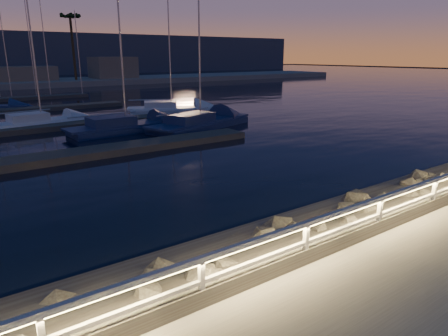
{
  "coord_description": "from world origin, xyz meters",
  "views": [
    {
      "loc": [
        -5.75,
        -6.03,
        4.9
      ],
      "look_at": [
        1.41,
        4.0,
        1.39
      ],
      "focal_mm": 32.0,
      "sensor_mm": 36.0,
      "label": 1
    }
  ],
  "objects_px": {
    "sailboat_j": "(39,122)",
    "guard_rail": "(273,244)",
    "sailboat_c": "(123,126)",
    "sailboat_h": "(198,122)",
    "sailboat_l": "(169,108)"
  },
  "relations": [
    {
      "from": "sailboat_j",
      "to": "guard_rail",
      "type": "bearing_deg",
      "value": -99.12
    },
    {
      "from": "sailboat_c",
      "to": "guard_rail",
      "type": "bearing_deg",
      "value": -106.35
    },
    {
      "from": "sailboat_c",
      "to": "sailboat_h",
      "type": "xyz_separation_m",
      "value": [
        5.38,
        -1.83,
        0.01
      ]
    },
    {
      "from": "guard_rail",
      "to": "sailboat_c",
      "type": "relative_size",
      "value": 2.99
    },
    {
      "from": "sailboat_h",
      "to": "sailboat_l",
      "type": "relative_size",
      "value": 1.14
    },
    {
      "from": "guard_rail",
      "to": "sailboat_h",
      "type": "distance_m",
      "value": 22.72
    },
    {
      "from": "sailboat_h",
      "to": "sailboat_l",
      "type": "distance_m",
      "value": 9.25
    },
    {
      "from": "sailboat_l",
      "to": "guard_rail",
      "type": "bearing_deg",
      "value": -88.71
    },
    {
      "from": "guard_rail",
      "to": "sailboat_c",
      "type": "bearing_deg",
      "value": 76.78
    },
    {
      "from": "guard_rail",
      "to": "sailboat_l",
      "type": "distance_m",
      "value": 31.78
    },
    {
      "from": "sailboat_c",
      "to": "sailboat_j",
      "type": "xyz_separation_m",
      "value": [
        -4.6,
        5.72,
        -0.02
      ]
    },
    {
      "from": "guard_rail",
      "to": "sailboat_h",
      "type": "bearing_deg",
      "value": 62.36
    },
    {
      "from": "sailboat_l",
      "to": "sailboat_c",
      "type": "bearing_deg",
      "value": -111.82
    },
    {
      "from": "sailboat_c",
      "to": "sailboat_j",
      "type": "relative_size",
      "value": 1.14
    },
    {
      "from": "sailboat_h",
      "to": "sailboat_j",
      "type": "xyz_separation_m",
      "value": [
        -9.98,
        7.55,
        -0.03
      ]
    }
  ]
}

